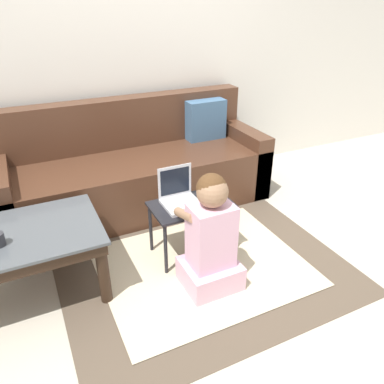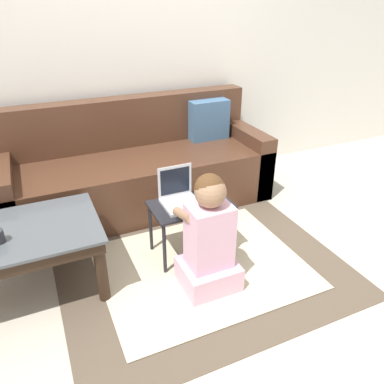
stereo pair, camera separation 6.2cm
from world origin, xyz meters
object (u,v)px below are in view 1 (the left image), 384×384
couch (136,171)px  laptop_desk (191,211)px  coffee_table (17,245)px  computer_mouse (205,197)px  laptop (180,199)px  person_seated (211,240)px

couch → laptop_desk: couch is taller
coffee_table → computer_mouse: (1.21, -0.03, 0.04)m
computer_mouse → laptop: bearing=175.2°
laptop_desk → person_seated: 0.36m
laptop_desk → laptop: bearing=154.5°
laptop_desk → computer_mouse: 0.14m
computer_mouse → person_seated: bearing=-112.4°
computer_mouse → person_seated: size_ratio=0.14×
coffee_table → person_seated: bearing=-20.9°
couch → laptop_desk: (0.11, -0.87, 0.04)m
laptop_desk → coffee_table: bearing=177.6°
laptop → computer_mouse: 0.18m
coffee_table → computer_mouse: bearing=-1.5°
laptop → laptop_desk: bearing=-25.5°
coffee_table → laptop_desk: size_ratio=1.75×
person_seated → coffee_table: bearing=159.1°
laptop_desk → computer_mouse: computer_mouse is taller
coffee_table → laptop_desk: (1.10, -0.05, -0.03)m
laptop → person_seated: (0.03, -0.39, -0.10)m
couch → person_seated: (0.07, -1.23, 0.04)m
person_seated → laptop: bearing=93.9°
couch → person_seated: 1.23m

